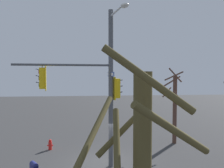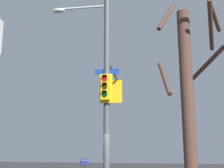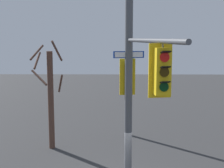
% 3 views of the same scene
% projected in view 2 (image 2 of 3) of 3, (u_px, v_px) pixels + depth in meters
% --- Properties ---
extents(main_signal_pole_assembly, '(5.80, 3.20, 8.84)m').
position_uv_depth(main_signal_pole_assembly, '(107.00, 84.00, 14.25)').
color(main_signal_pole_assembly, '#4C4F54').
rests_on(main_signal_pole_assembly, ground).
extents(mailbox, '(0.44, 0.50, 1.41)m').
position_uv_depth(mailbox, '(85.00, 164.00, 16.98)').
color(mailbox, '#4C3823').
rests_on(mailbox, ground).
extents(bare_tree_behind_pole, '(1.86, 1.72, 5.73)m').
position_uv_depth(bare_tree_behind_pole, '(189.00, 103.00, 7.14)').
color(bare_tree_behind_pole, '#50352B').
rests_on(bare_tree_behind_pole, ground).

